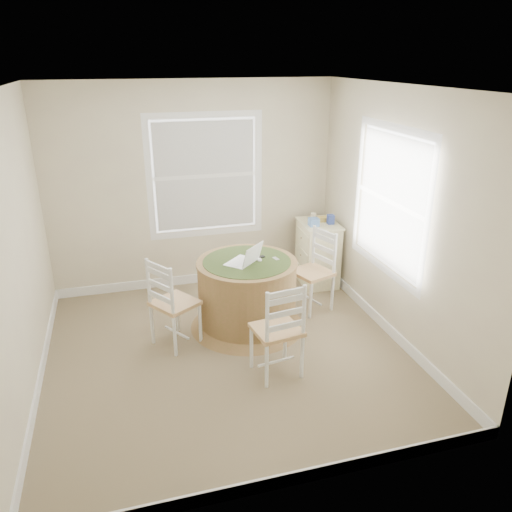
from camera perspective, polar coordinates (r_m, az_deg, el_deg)
name	(u,v)px	position (r m, az deg, el deg)	size (l,w,h in m)	color
room	(238,227)	(4.85, -2.11, 3.34)	(3.64, 3.64, 2.64)	#887A56
round_table	(247,291)	(5.52, -1.03, -4.04)	(1.28, 1.28, 0.79)	#906440
chair_left	(175,303)	(5.24, -9.27, -5.28)	(0.42, 0.40, 0.95)	white
chair_near	(277,329)	(4.70, 2.39, -8.36)	(0.42, 0.40, 0.95)	white
chair_right	(312,272)	(5.91, 6.42, -1.84)	(0.42, 0.40, 0.95)	white
laptop	(244,260)	(5.31, -1.38, -0.50)	(0.45, 0.45, 0.24)	white
mouse	(259,260)	(5.39, 0.35, -0.42)	(0.06, 0.10, 0.03)	white
phone	(276,259)	(5.44, 2.28, -0.34)	(0.04, 0.09, 0.02)	#B7BABF
keys	(262,257)	(5.47, 0.66, -0.13)	(0.06, 0.05, 0.03)	black
corner_chest	(317,253)	(6.63, 7.04, 0.34)	(0.52, 0.66, 0.84)	#F9F5BB
tissue_box	(313,222)	(6.34, 6.56, 3.85)	(0.12, 0.12, 0.10)	#5681C6
box_yellow	(323,219)	(6.55, 7.64, 4.21)	(0.15, 0.10, 0.06)	gold
box_blue	(332,220)	(6.45, 8.65, 4.15)	(0.08, 0.08, 0.12)	#324698
cup_cream	(313,216)	(6.60, 6.52, 4.53)	(0.07, 0.07, 0.09)	beige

